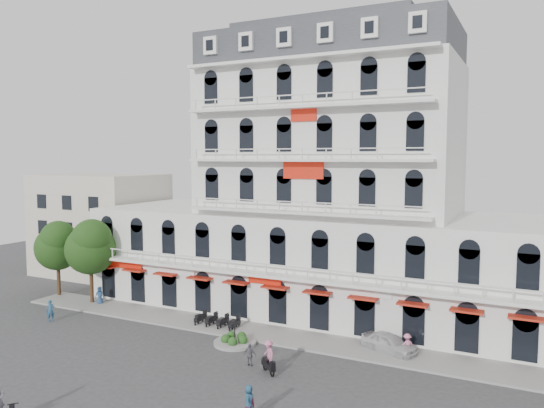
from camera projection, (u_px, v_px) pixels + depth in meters
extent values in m
plane|color=#38383A|center=(227.00, 382.00, 33.15)|extent=(120.00, 120.00, 0.00)
cube|color=gray|center=(288.00, 337.00, 41.16)|extent=(53.00, 4.00, 0.16)
cube|color=silver|center=(329.00, 261.00, 48.79)|extent=(45.00, 14.00, 9.00)
cube|color=silver|center=(330.00, 141.00, 47.83)|extent=(22.00, 12.00, 13.00)
cube|color=#2D3035|center=(331.00, 51.00, 47.13)|extent=(21.56, 11.76, 3.00)
cube|color=#2D3035|center=(331.00, 29.00, 46.96)|extent=(15.84, 8.64, 0.80)
cube|color=#B32716|center=(296.00, 290.00, 42.20)|extent=(40.50, 1.00, 0.15)
cube|color=#B31B0B|center=(303.00, 170.00, 42.59)|extent=(3.50, 0.10, 1.40)
cube|color=beige|center=(101.00, 224.00, 63.82)|extent=(14.00, 10.00, 12.00)
cylinder|color=gray|center=(235.00, 343.00, 39.82)|extent=(3.20, 3.20, 0.24)
cylinder|color=black|center=(235.00, 333.00, 39.75)|extent=(0.08, 0.08, 1.40)
sphere|color=#284F1A|center=(243.00, 340.00, 39.48)|extent=(0.70, 0.70, 0.70)
sphere|color=#284F1A|center=(242.00, 336.00, 40.29)|extent=(0.70, 0.70, 0.70)
sphere|color=#284F1A|center=(231.00, 336.00, 40.42)|extent=(0.70, 0.70, 0.70)
sphere|color=#284F1A|center=(225.00, 339.00, 39.69)|extent=(0.70, 0.70, 0.70)
sphere|color=#284F1A|center=(232.00, 342.00, 39.11)|extent=(0.70, 0.70, 0.70)
cylinder|color=#382314|center=(59.00, 279.00, 53.50)|extent=(0.36, 0.36, 3.52)
sphere|color=#1C3C13|center=(58.00, 248.00, 53.22)|extent=(4.48, 4.48, 4.48)
sphere|color=#1C3C13|center=(58.00, 238.00, 52.64)|extent=(3.52, 3.52, 3.52)
sphere|color=#1C3C13|center=(57.00, 241.00, 53.61)|extent=(3.20, 3.20, 3.20)
cylinder|color=#382314|center=(92.00, 284.00, 50.81)|extent=(0.36, 0.36, 3.74)
sphere|color=#1C3C13|center=(91.00, 249.00, 50.52)|extent=(4.76, 4.76, 4.76)
sphere|color=#1C3C13|center=(92.00, 239.00, 49.93)|extent=(3.74, 3.74, 3.74)
sphere|color=#1C3C13|center=(90.00, 242.00, 50.90)|extent=(3.40, 3.40, 3.40)
imported|color=silver|center=(389.00, 343.00, 38.06)|extent=(4.55, 3.11, 1.44)
imported|color=navy|center=(249.00, 400.00, 28.03)|extent=(0.74, 0.90, 1.58)
cube|color=black|center=(268.00, 365.00, 34.43)|extent=(1.39, 1.20, 0.35)
torus|color=black|center=(272.00, 372.00, 33.96)|extent=(0.55, 0.47, 0.60)
torus|color=black|center=(265.00, 366.00, 34.95)|extent=(0.55, 0.47, 0.60)
imported|color=#CA6A90|center=(268.00, 353.00, 34.36)|extent=(1.30, 1.22, 1.77)
imported|color=navy|center=(100.00, 296.00, 50.45)|extent=(1.03, 0.94, 1.77)
imported|color=slate|center=(250.00, 355.00, 35.62)|extent=(0.92, 0.40, 1.54)
imported|color=#D47094|center=(407.00, 345.00, 37.49)|extent=(1.17, 1.12, 1.60)
imported|color=#275276|center=(50.00, 311.00, 45.35)|extent=(0.78, 0.79, 1.84)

